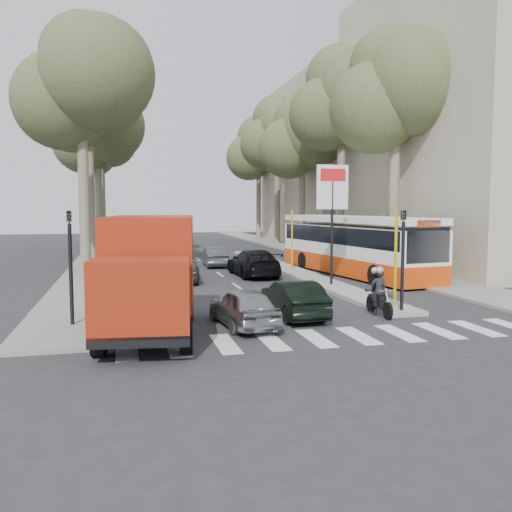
# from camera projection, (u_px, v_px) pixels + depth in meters

# --- Properties ---
(ground) EXTENTS (120.00, 120.00, 0.00)m
(ground) POSITION_uv_depth(u_px,v_px,m) (298.00, 311.00, 19.36)
(ground) COLOR #28282B
(ground) RESTS_ON ground
(sidewalk_right) EXTENTS (3.20, 70.00, 0.12)m
(sidewalk_right) POSITION_uv_depth(u_px,v_px,m) (302.00, 250.00, 45.58)
(sidewalk_right) COLOR gray
(sidewalk_right) RESTS_ON ground
(median_left) EXTENTS (2.40, 64.00, 0.12)m
(median_left) POSITION_uv_depth(u_px,v_px,m) (99.00, 251.00, 44.53)
(median_left) COLOR gray
(median_left) RESTS_ON ground
(traffic_island) EXTENTS (1.50, 26.00, 0.16)m
(traffic_island) POSITION_uv_depth(u_px,v_px,m) (292.00, 271.00, 30.77)
(traffic_island) COLOR gray
(traffic_island) RESTS_ON ground
(building_near) EXTENTS (11.00, 18.00, 18.00)m
(building_near) POSITION_uv_depth(u_px,v_px,m) (475.00, 122.00, 33.84)
(building_near) COLOR #B6AD90
(building_near) RESTS_ON ground
(building_far) EXTENTS (11.00, 20.00, 16.00)m
(building_far) POSITION_uv_depth(u_px,v_px,m) (339.00, 164.00, 55.20)
(building_far) COLOR #B7A88E
(building_far) RESTS_ON ground
(billboard) EXTENTS (1.50, 12.10, 5.60)m
(billboard) POSITION_uv_depth(u_px,v_px,m) (332.00, 207.00, 24.63)
(billboard) COLOR yellow
(billboard) RESTS_ON ground
(traffic_light_island) EXTENTS (0.16, 0.41, 3.60)m
(traffic_light_island) POSITION_uv_depth(u_px,v_px,m) (403.00, 243.00, 18.46)
(traffic_light_island) COLOR black
(traffic_light_island) RESTS_ON ground
(traffic_light_left) EXTENTS (0.16, 0.41, 3.60)m
(traffic_light_left) POSITION_uv_depth(u_px,v_px,m) (70.00, 247.00, 16.36)
(traffic_light_left) COLOR black
(traffic_light_left) RESTS_ON ground
(tree_l_a) EXTENTS (7.40, 7.20, 14.10)m
(tree_l_a) POSITION_uv_depth(u_px,v_px,m) (83.00, 79.00, 28.26)
(tree_l_a) COLOR #6B604C
(tree_l_a) RESTS_ON ground
(tree_l_b) EXTENTS (7.40, 7.20, 14.88)m
(tree_l_b) POSITION_uv_depth(u_px,v_px,m) (90.00, 95.00, 35.90)
(tree_l_b) COLOR #6B604C
(tree_l_b) RESTS_ON ground
(tree_l_c) EXTENTS (7.40, 7.20, 13.71)m
(tree_l_c) POSITION_uv_depth(u_px,v_px,m) (99.00, 128.00, 43.78)
(tree_l_c) COLOR #6B604C
(tree_l_c) RESTS_ON ground
(tree_l_d) EXTENTS (7.40, 7.20, 15.66)m
(tree_l_d) POSITION_uv_depth(u_px,v_px,m) (101.00, 122.00, 51.34)
(tree_l_d) COLOR #6B604C
(tree_l_d) RESTS_ON ground
(tree_l_e) EXTENTS (7.40, 7.20, 14.49)m
(tree_l_e) POSITION_uv_depth(u_px,v_px,m) (103.00, 142.00, 59.14)
(tree_l_e) COLOR #6B604C
(tree_l_e) RESTS_ON ground
(tree_r_a) EXTENTS (7.40, 7.20, 14.10)m
(tree_r_a) POSITION_uv_depth(u_px,v_px,m) (398.00, 87.00, 30.37)
(tree_r_a) COLOR #6B604C
(tree_r_a) RESTS_ON ground
(tree_r_b) EXTENTS (7.40, 7.20, 15.27)m
(tree_r_b) POSITION_uv_depth(u_px,v_px,m) (343.00, 97.00, 38.03)
(tree_r_b) COLOR #6B604C
(tree_r_b) RESTS_ON ground
(tree_r_c) EXTENTS (7.40, 7.20, 13.32)m
(tree_r_c) POSITION_uv_depth(u_px,v_px,m) (304.00, 136.00, 45.88)
(tree_r_c) COLOR #6B604C
(tree_r_c) RESTS_ON ground
(tree_r_d) EXTENTS (7.40, 7.20, 14.88)m
(tree_r_d) POSITION_uv_depth(u_px,v_px,m) (278.00, 132.00, 53.51)
(tree_r_d) COLOR #6B604C
(tree_r_d) RESTS_ON ground
(tree_r_e) EXTENTS (7.40, 7.20, 14.10)m
(tree_r_e) POSITION_uv_depth(u_px,v_px,m) (260.00, 148.00, 61.34)
(tree_r_e) COLOR #6B604C
(tree_r_e) RESTS_ON ground
(silver_hatchback) EXTENTS (1.84, 3.72, 1.22)m
(silver_hatchback) POSITION_uv_depth(u_px,v_px,m) (243.00, 307.00, 16.79)
(silver_hatchback) COLOR #95989C
(silver_hatchback) RESTS_ON ground
(dark_hatchback) EXTENTS (1.37, 3.79, 1.24)m
(dark_hatchback) POSITION_uv_depth(u_px,v_px,m) (293.00, 299.00, 18.22)
(dark_hatchback) COLOR black
(dark_hatchback) RESTS_ON ground
(queue_car_a) EXTENTS (2.59, 4.88, 1.31)m
(queue_car_a) POSITION_uv_depth(u_px,v_px,m) (176.00, 268.00, 27.07)
(queue_car_a) COLOR #4C4F53
(queue_car_a) RESTS_ON ground
(queue_car_b) EXTENTS (2.17, 5.01, 1.44)m
(queue_car_b) POSITION_uv_depth(u_px,v_px,m) (253.00, 263.00, 28.94)
(queue_car_b) COLOR black
(queue_car_b) RESTS_ON ground
(queue_car_c) EXTENTS (2.15, 4.48, 1.48)m
(queue_car_c) POSITION_uv_depth(u_px,v_px,m) (161.00, 250.00, 37.61)
(queue_car_c) COLOR #9B9DA2
(queue_car_c) RESTS_ON ground
(queue_car_d) EXTENTS (1.44, 3.76, 1.22)m
(queue_car_d) POSITION_uv_depth(u_px,v_px,m) (215.00, 257.00, 33.69)
(queue_car_d) COLOR #55595D
(queue_car_d) RESTS_ON ground
(queue_car_e) EXTENTS (2.77, 5.36, 1.49)m
(queue_car_e) POSITION_uv_depth(u_px,v_px,m) (164.00, 265.00, 27.86)
(queue_car_e) COLOR black
(queue_car_e) RESTS_ON ground
(red_truck) EXTENTS (3.22, 6.68, 3.43)m
(red_truck) POSITION_uv_depth(u_px,v_px,m) (150.00, 272.00, 15.73)
(red_truck) COLOR black
(red_truck) RESTS_ON ground
(city_bus) EXTENTS (4.28, 12.48, 3.22)m
(city_bus) POSITION_uv_depth(u_px,v_px,m) (354.00, 244.00, 29.49)
(city_bus) COLOR #D33F0B
(city_bus) RESTS_ON ground
(motorcycle) EXTENTS (0.73, 1.99, 1.69)m
(motorcycle) POSITION_uv_depth(u_px,v_px,m) (377.00, 292.00, 18.62)
(motorcycle) COLOR black
(motorcycle) RESTS_ON ground
(pedestrian_near) EXTENTS (1.21, 1.15, 1.91)m
(pedestrian_near) POSITION_uv_depth(u_px,v_px,m) (415.00, 259.00, 27.30)
(pedestrian_near) COLOR #372D44
(pedestrian_near) RESTS_ON sidewalk_right
(pedestrian_far) EXTENTS (1.12, 0.50, 1.72)m
(pedestrian_far) POSITION_uv_depth(u_px,v_px,m) (411.00, 255.00, 30.95)
(pedestrian_far) COLOR #66584C
(pedestrian_far) RESTS_ON sidewalk_right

